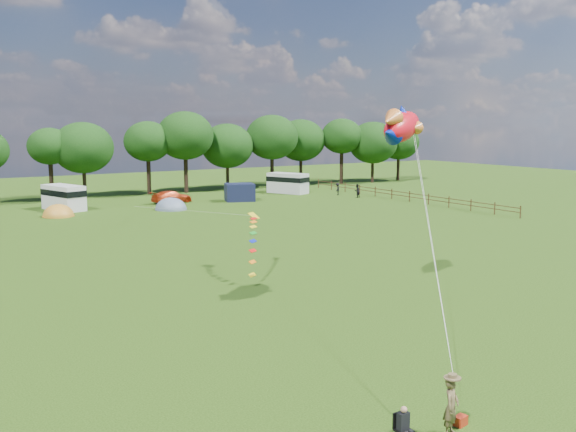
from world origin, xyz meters
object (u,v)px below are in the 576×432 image
fish_kite (400,127)px  tent_orange (58,216)px  campervan_c (64,197)px  campervan_d (288,182)px  tent_greyblue (171,209)px  walker_b (338,189)px  camp_chair (403,421)px  walker_a (357,191)px  car_c (172,197)px  kite_flyer (451,407)px

fish_kite → tent_orange: bearing=75.5°
campervan_c → campervan_d: 27.73m
tent_greyblue → walker_b: (22.34, 1.38, 0.74)m
camp_chair → walker_a: walker_a is taller
car_c → tent_greyblue: 5.56m
campervan_d → camp_chair: 63.81m
tent_greyblue → camp_chair: size_ratio=3.24×
tent_orange → camp_chair: (-1.92, -50.30, 0.64)m
car_c → walker_a: (20.53, -7.09, 0.13)m
campervan_c → tent_orange: bearing=143.6°
tent_greyblue → kite_flyer: (-11.35, -49.50, 0.84)m
campervan_d → walker_b: campervan_d is taller
campervan_c → camp_chair: size_ratio=5.06×
walker_b → fish_kite: bearing=18.5°
walker_a → walker_b: 3.41m
fish_kite → kite_flyer: bearing=-152.8°
car_c → campervan_d: bearing=-94.3°
tent_greyblue → walker_b: bearing=3.5°
car_c → tent_orange: (-13.10, -3.90, -0.66)m
car_c → kite_flyer: size_ratio=2.64×
campervan_c → kite_flyer: (-1.96, -55.05, -0.51)m
car_c → tent_greyblue: size_ratio=1.26×
campervan_c → kite_flyer: size_ratio=3.28×
fish_kite → walker_a: (25.07, 35.03, -7.92)m
campervan_d → fish_kite: size_ratio=1.32×
car_c → fish_kite: (-4.54, -42.12, 8.06)m
campervan_d → camp_chair: bearing=127.1°
walker_b → walker_a: bearing=57.2°
camp_chair → tent_greyblue: bearing=75.3°
walker_a → campervan_c: bearing=-26.2°
campervan_d → walker_a: 9.61m
campervan_d → tent_orange: campervan_d is taller
campervan_c → walker_a: 32.96m
tent_orange → tent_greyblue: tent_greyblue is taller
fish_kite → walker_a: fish_kite is taller
campervan_c → walker_a: (32.07, -7.56, -0.56)m
tent_greyblue → walker_a: walker_a is taller
car_c → campervan_d: (16.17, 1.46, 0.68)m
walker_b → campervan_c: bearing=-46.2°
campervan_c → tent_greyblue: (9.39, -5.55, -1.35)m
car_c → campervan_c: campervan_c is taller
kite_flyer → tent_greyblue: bearing=52.4°
tent_orange → camp_chair: size_ratio=2.95×
car_c → kite_flyer: kite_flyer is taller
camp_chair → fish_kite: size_ratio=0.26×
camp_chair → walker_a: size_ratio=0.68×
tent_greyblue → camp_chair: 50.78m
campervan_c → walker_b: campervan_c is taller
campervan_d → fish_kite: fish_kite is taller
tent_orange → fish_kite: (8.56, -38.22, 8.72)m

